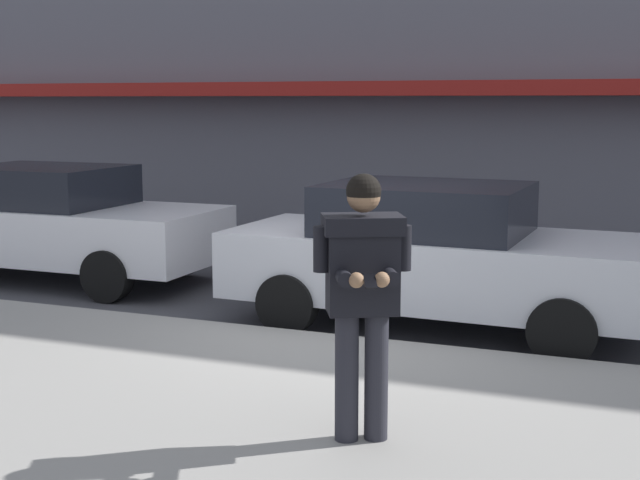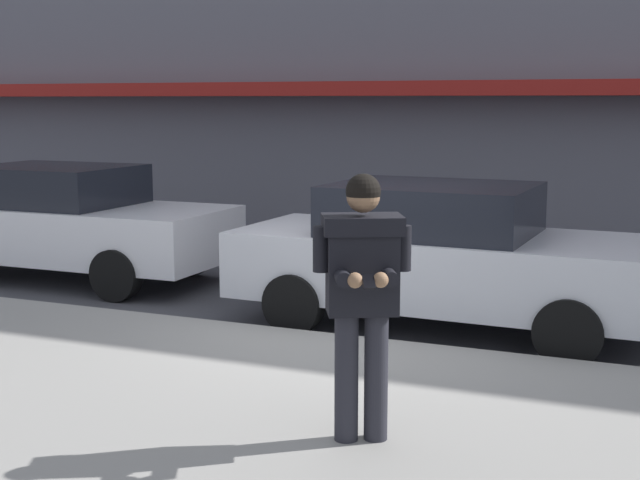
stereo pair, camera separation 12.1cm
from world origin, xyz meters
TOP-DOWN VIEW (x-y plane):
  - ground_plane at (0.00, 0.00)m, footprint 80.00×80.00m
  - sidewalk at (1.00, -2.85)m, footprint 32.00×5.30m
  - curb_paint_line at (1.00, 0.05)m, footprint 28.00×0.12m
  - parked_sedan_near at (-4.74, 1.51)m, footprint 4.51×1.95m
  - parked_sedan_mid at (0.69, 0.93)m, footprint 4.55×2.02m
  - man_texting_on_phone at (1.10, -2.71)m, footprint 0.63×0.65m

SIDE VIEW (x-z plane):
  - ground_plane at x=0.00m, z-range 0.00..0.00m
  - curb_paint_line at x=1.00m, z-range 0.00..0.01m
  - sidewalk at x=1.00m, z-range 0.00..0.14m
  - parked_sedan_near at x=-4.74m, z-range 0.02..1.56m
  - parked_sedan_mid at x=0.69m, z-range 0.02..1.56m
  - man_texting_on_phone at x=1.10m, z-range 0.35..2.15m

